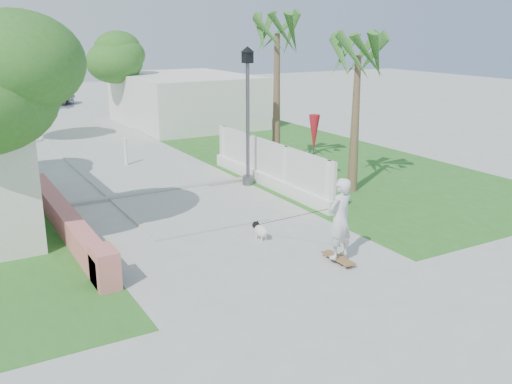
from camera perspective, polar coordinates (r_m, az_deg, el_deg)
ground at (r=12.95m, az=-0.22°, el=-6.57°), size 90.00×90.00×0.00m
path_strip at (r=31.35m, az=-18.68°, el=6.19°), size 3.20×36.00×0.06m
curb at (r=18.10m, az=-9.64°, el=0.05°), size 6.50×0.25×0.10m
grass_right at (r=23.00m, az=5.13°, el=3.55°), size 8.00×20.00×0.01m
pink_wall at (r=14.93m, az=-18.28°, el=-2.99°), size 0.45×8.20×0.80m
lattice_fence at (r=18.52m, az=1.29°, el=2.23°), size 0.35×7.00×1.50m
building_right at (r=31.00m, az=-7.10°, el=9.18°), size 6.00×8.00×2.60m
street_lamp at (r=18.34m, az=-0.84°, el=8.09°), size 0.44×0.44×4.44m
bollard at (r=21.73m, az=-12.91°, el=4.02°), size 0.14×0.14×1.09m
patio_umbrella at (r=18.62m, az=5.83°, el=5.82°), size 0.36×0.36×2.30m
tree_left_near at (r=13.49m, az=-24.05°, el=9.77°), size 3.60×3.60×5.28m
tree_path_left at (r=26.55m, az=-24.05°, el=12.26°), size 3.40×3.40×5.23m
tree_path_right at (r=31.74m, az=-13.42°, el=13.01°), size 3.00×3.00×4.79m
palm_far at (r=19.89m, az=2.13°, el=14.66°), size 1.80×1.80×5.30m
palm_near at (r=17.70m, az=10.16°, el=12.52°), size 1.80×1.80×4.70m
skateboarder at (r=12.91m, az=5.00°, el=-2.61°), size 1.14×2.77×1.92m
dog at (r=13.95m, az=0.43°, el=-3.83°), size 0.32×0.63×0.43m
parked_car at (r=41.16m, az=-21.08°, el=9.27°), size 5.19×3.24×1.65m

